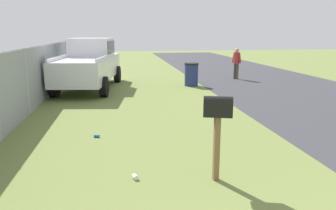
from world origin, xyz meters
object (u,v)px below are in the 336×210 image
pickup_truck (90,62)px  trash_bin (191,74)px  mailbox (218,114)px  pedestrian (236,61)px

pickup_truck → trash_bin: (-0.12, -4.37, -0.59)m
mailbox → pedestrian: (10.89, -4.32, -0.21)m
mailbox → pedestrian: bearing=-5.8°
pickup_truck → pedestrian: bearing=-69.8°
pickup_truck → pedestrian: (1.59, -7.07, -0.21)m
pickup_truck → mailbox: bearing=-156.0°
mailbox → trash_bin: (9.19, -1.62, -0.59)m
mailbox → pickup_truck: pickup_truck is taller
pedestrian → mailbox: bearing=-140.8°
trash_bin → pedestrian: bearing=-57.7°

